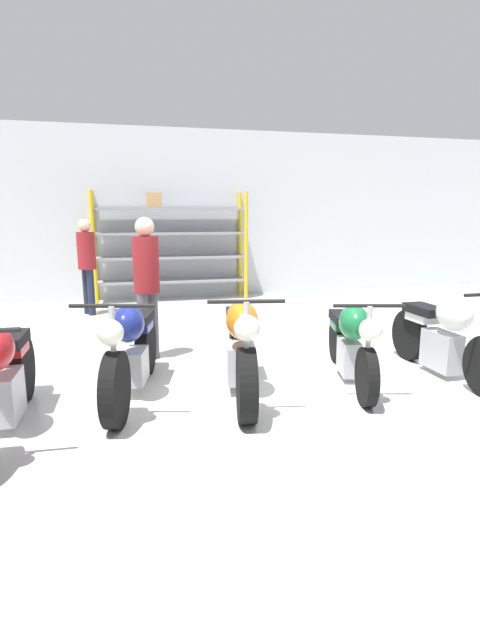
{
  "coord_description": "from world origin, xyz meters",
  "views": [
    {
      "loc": [
        -1.28,
        -4.66,
        1.81
      ],
      "look_at": [
        0.0,
        0.4,
        0.7
      ],
      "focal_mm": 28.0,
      "sensor_mm": 36.0,
      "label": 1
    }
  ],
  "objects_px": {
    "motorcycle_red": "(1,379)",
    "person_browsing": "(146,277)",
    "motorcycle_blue": "(132,350)",
    "shelving_rack": "(169,240)",
    "motorcycle_orange": "(241,347)",
    "motorcycle_white": "(446,335)",
    "person_near_rack": "(87,259)",
    "motorcycle_green": "(351,340)"
  },
  "relations": [
    {
      "from": "shelving_rack",
      "to": "motorcycle_green",
      "type": "height_order",
      "value": "shelving_rack"
    },
    {
      "from": "motorcycle_red",
      "to": "motorcycle_orange",
      "type": "height_order",
      "value": "motorcycle_orange"
    },
    {
      "from": "motorcycle_blue",
      "to": "shelving_rack",
      "type": "bearing_deg",
      "value": -176.28
    },
    {
      "from": "motorcycle_white",
      "to": "motorcycle_orange",
      "type": "bearing_deg",
      "value": -90.88
    },
    {
      "from": "motorcycle_red",
      "to": "motorcycle_blue",
      "type": "relative_size",
      "value": 1.0
    },
    {
      "from": "motorcycle_orange",
      "to": "motorcycle_white",
      "type": "relative_size",
      "value": 1.08
    },
    {
      "from": "motorcycle_green",
      "to": "person_browsing",
      "type": "relative_size",
      "value": 1.15
    },
    {
      "from": "shelving_rack",
      "to": "person_near_rack",
      "type": "height_order",
      "value": "shelving_rack"
    },
    {
      "from": "motorcycle_red",
      "to": "motorcycle_blue",
      "type": "distance_m",
      "value": 1.23
    },
    {
      "from": "shelving_rack",
      "to": "motorcycle_white",
      "type": "bearing_deg",
      "value": -68.14
    },
    {
      "from": "motorcycle_green",
      "to": "person_browsing",
      "type": "distance_m",
      "value": 2.58
    },
    {
      "from": "shelving_rack",
      "to": "motorcycle_blue",
      "type": "xyz_separation_m",
      "value": [
        -1.03,
        -5.82,
        -0.79
      ]
    },
    {
      "from": "shelving_rack",
      "to": "motorcycle_blue",
      "type": "relative_size",
      "value": 1.52
    },
    {
      "from": "motorcycle_red",
      "to": "motorcycle_white",
      "type": "bearing_deg",
      "value": 96.89
    },
    {
      "from": "person_browsing",
      "to": "motorcycle_green",
      "type": "bearing_deg",
      "value": -166.02
    },
    {
      "from": "person_near_rack",
      "to": "motorcycle_white",
      "type": "bearing_deg",
      "value": 102.46
    },
    {
      "from": "person_browsing",
      "to": "shelving_rack",
      "type": "bearing_deg",
      "value": -52.1
    },
    {
      "from": "motorcycle_blue",
      "to": "person_browsing",
      "type": "relative_size",
      "value": 1.2
    },
    {
      "from": "motorcycle_blue",
      "to": "person_browsing",
      "type": "bearing_deg",
      "value": -177.15
    },
    {
      "from": "motorcycle_blue",
      "to": "motorcycle_green",
      "type": "xyz_separation_m",
      "value": [
        2.34,
        -0.08,
        -0.02
      ]
    },
    {
      "from": "motorcycle_red",
      "to": "motorcycle_blue",
      "type": "height_order",
      "value": "motorcycle_blue"
    },
    {
      "from": "person_browsing",
      "to": "motorcycle_red",
      "type": "bearing_deg",
      "value": 101.91
    },
    {
      "from": "person_near_rack",
      "to": "motorcycle_orange",
      "type": "bearing_deg",
      "value": 81.72
    },
    {
      "from": "motorcycle_red",
      "to": "person_near_rack",
      "type": "bearing_deg",
      "value": 176.82
    },
    {
      "from": "motorcycle_green",
      "to": "person_near_rack",
      "type": "height_order",
      "value": "person_near_rack"
    },
    {
      "from": "motorcycle_red",
      "to": "person_browsing",
      "type": "distance_m",
      "value": 2.38
    },
    {
      "from": "motorcycle_red",
      "to": "person_near_rack",
      "type": "height_order",
      "value": "person_near_rack"
    },
    {
      "from": "motorcycle_white",
      "to": "person_near_rack",
      "type": "height_order",
      "value": "person_near_rack"
    },
    {
      "from": "motorcycle_blue",
      "to": "motorcycle_white",
      "type": "distance_m",
      "value": 3.45
    },
    {
      "from": "person_browsing",
      "to": "person_near_rack",
      "type": "distance_m",
      "value": 3.35
    },
    {
      "from": "motorcycle_green",
      "to": "motorcycle_white",
      "type": "distance_m",
      "value": 1.11
    },
    {
      "from": "motorcycle_blue",
      "to": "person_browsing",
      "type": "distance_m",
      "value": 1.45
    },
    {
      "from": "person_browsing",
      "to": "person_near_rack",
      "type": "relative_size",
      "value": 1.03
    },
    {
      "from": "motorcycle_blue",
      "to": "person_near_rack",
      "type": "height_order",
      "value": "person_near_rack"
    },
    {
      "from": "shelving_rack",
      "to": "motorcycle_blue",
      "type": "bearing_deg",
      "value": -100.06
    },
    {
      "from": "motorcycle_green",
      "to": "motorcycle_blue",
      "type": "bearing_deg",
      "value": -77.69
    },
    {
      "from": "motorcycle_blue",
      "to": "motorcycle_white",
      "type": "height_order",
      "value": "motorcycle_blue"
    },
    {
      "from": "motorcycle_red",
      "to": "person_browsing",
      "type": "bearing_deg",
      "value": 146.57
    },
    {
      "from": "motorcycle_blue",
      "to": "person_near_rack",
      "type": "bearing_deg",
      "value": -158.74
    },
    {
      "from": "motorcycle_blue",
      "to": "motorcycle_orange",
      "type": "xyz_separation_m",
      "value": [
        1.08,
        -0.15,
        -0.01
      ]
    },
    {
      "from": "motorcycle_green",
      "to": "motorcycle_white",
      "type": "xyz_separation_m",
      "value": [
        1.11,
        -0.12,
        0.02
      ]
    },
    {
      "from": "motorcycle_orange",
      "to": "motorcycle_white",
      "type": "bearing_deg",
      "value": 99.64
    }
  ]
}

